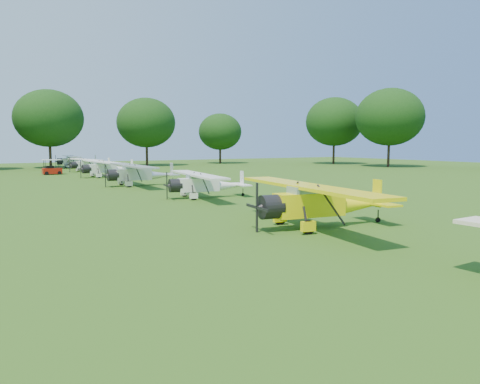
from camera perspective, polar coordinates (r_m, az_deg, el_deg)
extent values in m
plane|color=#2B4812|center=(29.83, -1.73, -2.04)|extent=(160.00, 160.00, 0.00)
cylinder|color=black|center=(85.65, 17.66, 4.62)|extent=(0.44, 0.44, 4.99)
ellipsoid|color=black|center=(85.74, 17.79, 8.70)|extent=(11.65, 11.65, 9.90)
cylinder|color=black|center=(94.88, 11.35, 4.85)|extent=(0.44, 0.44, 4.81)
ellipsoid|color=black|center=(94.96, 11.42, 8.40)|extent=(11.23, 11.23, 9.55)
cylinder|color=black|center=(95.06, -2.44, 4.63)|extent=(0.44, 0.44, 3.70)
ellipsoid|color=black|center=(95.05, -2.45, 7.35)|extent=(8.63, 8.63, 7.34)
cylinder|color=black|center=(86.94, -11.28, 4.65)|extent=(0.44, 0.44, 4.51)
ellipsoid|color=black|center=(86.99, -11.36, 8.28)|extent=(10.52, 10.52, 8.94)
cylinder|color=black|center=(83.56, -22.12, 4.35)|extent=(0.44, 0.44, 4.74)
ellipsoid|color=black|center=(83.63, -22.28, 8.31)|extent=(11.05, 11.05, 9.39)
cube|color=#FFED0A|center=(23.19, 8.44, -1.52)|extent=(3.66, 1.51, 1.17)
cone|color=#FFED0A|center=(24.90, 14.35, -1.52)|extent=(3.22, 1.39, 1.00)
cube|color=#8CA5B2|center=(23.06, 8.23, -0.03)|extent=(1.90, 1.24, 0.61)
cylinder|color=black|center=(22.17, 3.77, -1.82)|extent=(1.14, 1.28, 1.16)
cube|color=black|center=(21.86, 2.08, -1.92)|extent=(0.08, 0.14, 2.34)
cube|color=#FFED0A|center=(23.04, 8.24, 0.66)|extent=(3.11, 11.90, 0.16)
cube|color=#FFED0A|center=(25.52, 16.37, -0.14)|extent=(0.19, 0.62, 1.45)
cube|color=#FFED0A|center=(25.51, 16.14, -1.26)|extent=(1.34, 3.21, 0.10)
cylinder|color=black|center=(21.69, 8.31, -4.28)|extent=(0.68, 0.26, 0.67)
cylinder|color=black|center=(24.07, 4.88, -3.21)|extent=(0.68, 0.26, 0.67)
cylinder|color=black|center=(25.78, 16.47, -3.27)|extent=(0.28, 0.12, 0.27)
cube|color=white|center=(35.59, -5.06, 0.89)|extent=(3.18, 1.31, 1.01)
cone|color=white|center=(36.48, -1.17, 0.81)|extent=(2.79, 1.21, 0.87)
cube|color=#8CA5B2|center=(35.52, -5.22, 1.74)|extent=(1.64, 1.08, 0.53)
cylinder|color=black|center=(35.08, -7.91, 0.78)|extent=(0.99, 1.11, 1.00)
cube|color=black|center=(34.92, -8.90, 0.74)|extent=(0.07, 0.12, 2.02)
cube|color=white|center=(35.50, -5.22, 2.12)|extent=(2.71, 10.31, 0.13)
cube|color=white|center=(36.81, 0.23, 1.61)|extent=(0.16, 0.54, 1.25)
cube|color=white|center=(36.80, 0.09, 0.93)|extent=(1.16, 2.78, 0.09)
cylinder|color=black|center=(34.29, -5.66, -0.53)|extent=(0.59, 0.23, 0.58)
cylinder|color=black|center=(36.59, -6.78, -0.13)|extent=(0.59, 0.23, 0.58)
cylinder|color=black|center=(36.96, 0.36, -0.29)|extent=(0.24, 0.11, 0.23)
cube|color=silver|center=(46.57, -12.85, 2.10)|extent=(3.42, 1.08, 1.12)
cone|color=silver|center=(47.46, -9.52, 2.05)|extent=(3.00, 1.02, 0.96)
cube|color=#8CA5B2|center=(46.50, -12.99, 2.82)|extent=(1.72, 1.01, 0.58)
cylinder|color=black|center=(46.04, -15.26, 2.00)|extent=(0.98, 1.12, 1.11)
cube|color=black|center=(45.88, -16.10, 1.96)|extent=(0.07, 0.13, 2.23)
cube|color=silver|center=(46.49, -13.00, 3.14)|extent=(1.76, 11.30, 0.15)
cube|color=silver|center=(47.80, -8.33, 2.73)|extent=(0.12, 0.59, 1.38)
cube|color=silver|center=(47.79, -8.44, 2.16)|extent=(0.96, 2.99, 0.10)
cylinder|color=black|center=(45.12, -13.39, 0.95)|extent=(0.64, 0.18, 0.64)
cylinder|color=black|center=(47.67, -14.26, 1.19)|extent=(0.64, 0.18, 0.64)
cylinder|color=black|center=(47.93, -8.19, 1.12)|extent=(0.26, 0.09, 0.26)
cube|color=white|center=(59.23, -16.43, 2.77)|extent=(3.29, 1.14, 1.07)
cone|color=white|center=(60.10, -13.93, 2.74)|extent=(2.89, 1.07, 0.91)
cube|color=#8CA5B2|center=(59.18, -16.54, 3.30)|extent=(1.67, 1.02, 0.56)
cylinder|color=black|center=(58.70, -18.23, 2.69)|extent=(0.97, 1.10, 1.05)
cube|color=black|center=(58.53, -18.85, 2.66)|extent=(0.07, 0.12, 2.13)
cube|color=white|center=(59.17, -16.55, 3.55)|extent=(2.06, 10.82, 0.14)
cube|color=white|center=(60.42, -13.03, 3.26)|extent=(0.13, 0.56, 1.32)
cube|color=white|center=(60.41, -13.11, 2.82)|extent=(1.02, 2.88, 0.09)
cylinder|color=black|center=(57.83, -16.81, 1.93)|extent=(0.62, 0.20, 0.61)
cylinder|color=black|center=(60.26, -17.50, 2.06)|extent=(0.62, 0.20, 0.61)
cylinder|color=black|center=(60.53, -12.91, 2.03)|extent=(0.25, 0.09, 0.24)
cube|color=white|center=(71.45, -18.23, 3.17)|extent=(3.14, 1.39, 0.99)
cone|color=white|center=(72.44, -16.35, 3.16)|extent=(2.76, 1.28, 0.85)
cube|color=#8CA5B2|center=(71.39, -18.32, 3.59)|extent=(1.64, 1.11, 0.52)
cylinder|color=black|center=(70.80, -19.59, 3.11)|extent=(1.00, 1.11, 0.98)
cube|color=black|center=(70.59, -20.06, 3.08)|extent=(0.08, 0.12, 1.99)
cube|color=white|center=(71.38, -18.33, 3.78)|extent=(3.03, 10.13, 0.13)
cube|color=white|center=(72.80, -15.68, 3.56)|extent=(0.18, 0.53, 1.23)
cube|color=white|center=(72.78, -15.74, 3.22)|extent=(1.24, 2.75, 0.09)
cylinder|color=black|center=(70.10, -18.43, 2.54)|extent=(0.59, 0.24, 0.57)
cylinder|color=black|center=(72.31, -19.12, 2.61)|extent=(0.59, 0.24, 0.57)
cylinder|color=black|center=(72.90, -15.58, 2.61)|extent=(0.24, 0.11, 0.23)
cube|color=silver|center=(83.49, -19.77, 3.55)|extent=(3.31, 1.09, 1.08)
cone|color=silver|center=(83.95, -17.90, 3.52)|extent=(2.90, 1.03, 0.92)
cube|color=#8CA5B2|center=(83.46, -19.85, 3.93)|extent=(1.67, 1.00, 0.56)
cylinder|color=black|center=(83.23, -21.10, 3.49)|extent=(0.96, 1.10, 1.07)
cube|color=black|center=(83.15, -21.55, 3.47)|extent=(0.07, 0.13, 2.15)
cube|color=silver|center=(83.45, -19.86, 4.11)|extent=(1.89, 10.91, 0.14)
cube|color=silver|center=(84.12, -17.22, 3.89)|extent=(0.12, 0.57, 1.33)
cube|color=silver|center=(84.12, -17.28, 3.58)|extent=(0.98, 2.90, 0.09)
cylinder|color=black|center=(82.14, -20.19, 2.96)|extent=(0.62, 0.19, 0.61)
cylinder|color=black|center=(84.68, -20.43, 3.03)|extent=(0.62, 0.19, 0.61)
cylinder|color=black|center=(84.19, -17.12, 3.01)|extent=(0.25, 0.09, 0.25)
cube|color=#A2190B|center=(66.42, -21.93, 2.40)|extent=(2.39, 1.36, 0.75)
cube|color=black|center=(66.35, -22.22, 2.76)|extent=(1.00, 1.20, 0.48)
cube|color=white|center=(66.36, -21.98, 3.66)|extent=(2.28, 1.46, 0.09)
cylinder|color=black|center=(65.65, -22.51, 2.13)|extent=(0.47, 0.16, 0.47)
cylinder|color=black|center=(66.95, -22.70, 2.19)|extent=(0.47, 0.16, 0.47)
cylinder|color=black|center=(65.94, -21.14, 2.20)|extent=(0.47, 0.16, 0.47)
cylinder|color=black|center=(67.23, -21.36, 2.25)|extent=(0.47, 0.16, 0.47)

